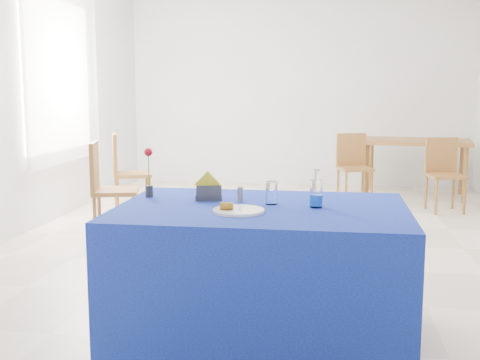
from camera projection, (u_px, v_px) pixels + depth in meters
The scene contains 18 objects.
floor at pixel (278, 242), 5.59m from camera, with size 7.00×7.00×0.00m, color beige.
room_shell at pixel (280, 50), 5.34m from camera, with size 7.00×7.00×7.00m.
window_pane at pixel (58, 76), 6.51m from camera, with size 0.04×1.50×1.60m, color white.
curtain at pixel (64, 76), 6.50m from camera, with size 0.04×1.75×1.85m, color white.
plate at pixel (239, 211), 3.17m from camera, with size 0.27×0.27×0.01m, color white.
drinking_glass at pixel (272, 193), 3.39m from camera, with size 0.07×0.07×0.13m, color white.
salt_shaker at pixel (219, 192), 3.53m from camera, with size 0.03×0.03×0.09m, color gray.
pepper_shaker at pixel (240, 194), 3.47m from camera, with size 0.03×0.03×0.09m, color slate.
blue_table at pixel (261, 272), 3.39m from camera, with size 1.60×1.10×0.76m.
water_bottle at pixel (316, 194), 3.30m from camera, with size 0.07×0.07×0.21m.
napkin_holder at pixel (209, 192), 3.51m from camera, with size 0.16×0.09×0.17m.
rose_vase at pixel (149, 173), 3.60m from camera, with size 0.05×0.05×0.30m.
oak_table at pixel (416, 145), 7.92m from camera, with size 1.48×1.07×0.76m.
chair_bg_left at pixel (353, 162), 7.60m from camera, with size 0.48×0.48×0.86m.
chair_bg_right at pixel (444, 169), 6.99m from camera, with size 0.45×0.45×0.85m.
chair_win_a at pixel (106, 183), 5.62m from camera, with size 0.51×0.51×0.92m.
chair_win_b at pixel (124, 168), 6.77m from camera, with size 0.54×0.54×0.92m.
banana_pieces at pixel (227, 206), 3.16m from camera, with size 0.07×0.05×0.04m.
Camera 1 is at (0.47, -5.44, 1.40)m, focal length 45.00 mm.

